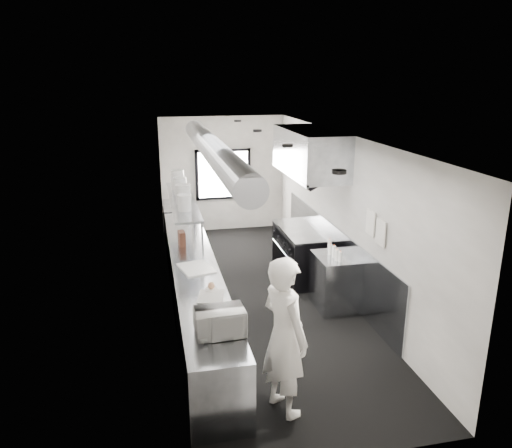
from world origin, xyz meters
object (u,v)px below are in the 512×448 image
range (303,252)px  squeeze_bottle_c (334,252)px  squeeze_bottle_e (330,245)px  squeeze_bottle_a (340,257)px  plate_stack_d (178,180)px  squeeze_bottle_b (337,255)px  prep_counter (195,289)px  plate_stack_c (180,186)px  cutting_board (196,268)px  squeeze_bottle_d (330,249)px  deli_tub_b (199,312)px  exhaust_hood (309,153)px  deli_tub_a (202,324)px  knife_block (182,238)px  plate_stack_b (183,194)px  line_cook (284,336)px  bottle_station (335,282)px  far_work_table (180,224)px  microwave (220,322)px  plate_stack_a (184,203)px  small_plate (211,289)px  pass_shelf (183,201)px

range → squeeze_bottle_c: 1.53m
squeeze_bottle_e → squeeze_bottle_a: bearing=-92.4°
plate_stack_d → squeeze_bottle_b: (2.30, -2.71, -0.77)m
prep_counter → plate_stack_c: bearing=91.8°
cutting_board → squeeze_bottle_e: (2.28, 0.35, 0.09)m
squeeze_bottle_c → prep_counter: bearing=173.9°
cutting_board → prep_counter: bearing=91.4°
squeeze_bottle_c → cutting_board: bearing=-179.5°
plate_stack_c → squeeze_bottle_d: 3.09m
deli_tub_b → plate_stack_c: (0.06, 3.66, 0.78)m
exhaust_hood → cutting_board: (-2.24, -1.46, -1.48)m
plate_stack_c → squeeze_bottle_b: size_ratio=1.78×
prep_counter → deli_tub_a: deli_tub_a is taller
knife_block → plate_stack_d: plate_stack_d is taller
plate_stack_d → squeeze_bottle_c: plate_stack_d is taller
plate_stack_b → plate_stack_c: same height
plate_stack_c → squeeze_bottle_e: bearing=-36.8°
squeeze_bottle_b → line_cook: bearing=-123.7°
squeeze_bottle_c → squeeze_bottle_b: bearing=-93.7°
prep_counter → bottle_station: same height
bottle_station → squeeze_bottle_d: (-0.07, 0.10, 0.54)m
far_work_table → plate_stack_d: (-0.07, -1.38, 1.31)m
bottle_station → squeeze_bottle_d: bearing=126.1°
far_work_table → squeeze_bottle_e: (2.29, -3.61, 0.55)m
squeeze_bottle_c → squeeze_bottle_d: bearing=94.4°
knife_block → squeeze_bottle_d: knife_block is taller
deli_tub_a → plate_stack_b: plate_stack_b is taller
exhaust_hood → microwave: bearing=-121.8°
microwave → plate_stack_c: bearing=89.1°
prep_counter → microwave: size_ratio=11.63×
prep_counter → knife_block: size_ratio=23.87×
far_work_table → cutting_board: size_ratio=2.02×
plate_stack_a → plate_stack_b: bearing=87.9°
plate_stack_d → deli_tub_b: bearing=-90.6°
microwave → small_plate: 1.23m
prep_counter → squeeze_bottle_d: squeeze_bottle_d is taller
squeeze_bottle_c → squeeze_bottle_e: 0.33m
exhaust_hood → microwave: size_ratio=4.27×
squeeze_bottle_b → squeeze_bottle_c: squeeze_bottle_c is taller
bottle_station → far_work_table: same height
knife_block → plate_stack_c: 1.20m
microwave → cutting_board: 2.05m
plate_stack_b → squeeze_bottle_e: (2.34, -1.09, -0.74)m
pass_shelf → far_work_table: pass_shelf is taller
pass_shelf → deli_tub_b: (-0.08, -3.32, -0.58)m
plate_stack_c → squeeze_bottle_e: 3.02m
exhaust_hood → squeeze_bottle_e: 1.78m
small_plate → knife_block: knife_block is taller
range → line_cook: line_cook is taller
line_cook → plate_stack_b: size_ratio=5.67×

